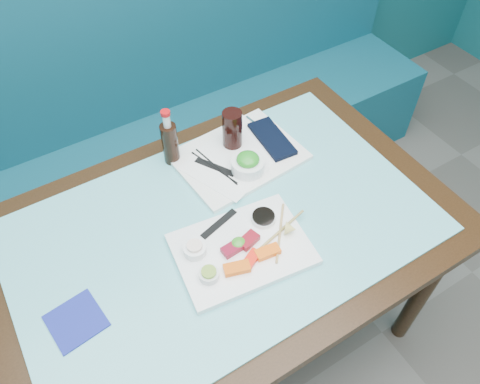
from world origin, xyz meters
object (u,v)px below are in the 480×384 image
dining_table (224,244)px  sashimi_plate (242,249)px  cola_glass (232,129)px  serving_tray (238,156)px  booth_bench (134,149)px  blue_napkin (76,321)px  seaweed_bowl (248,165)px  cola_bottle_body (170,144)px

dining_table → sashimi_plate: sashimi_plate is taller
dining_table → cola_glass: bearing=54.2°
dining_table → serving_tray: (0.19, 0.22, 0.10)m
booth_bench → blue_napkin: booth_bench is taller
seaweed_bowl → sashimi_plate: bearing=-125.1°
dining_table → seaweed_bowl: (0.18, 0.14, 0.13)m
cola_glass → blue_napkin: (-0.67, -0.34, -0.08)m
seaweed_bowl → cola_glass: cola_glass is taller
sashimi_plate → cola_glass: cola_glass is taller
cola_glass → cola_bottle_body: (-0.20, 0.05, -0.01)m
booth_bench → sashimi_plate: 1.02m
serving_tray → blue_napkin: bearing=-161.4°
sashimi_plate → seaweed_bowl: size_ratio=3.43×
booth_bench → serving_tray: (0.19, -0.62, 0.39)m
cola_glass → dining_table: bearing=-125.8°
cola_glass → blue_napkin: size_ratio=1.05×
booth_bench → cola_glass: size_ratio=21.95×
cola_bottle_body → seaweed_bowl: bearing=-44.7°
sashimi_plate → cola_glass: bearing=69.7°
serving_tray → booth_bench: bearing=102.2°
cola_bottle_body → blue_napkin: cola_bottle_body is taller
blue_napkin → seaweed_bowl: bearing=17.8°
serving_tray → seaweed_bowl: (-0.01, -0.07, 0.03)m
serving_tray → cola_glass: 0.09m
sashimi_plate → blue_napkin: bearing=-177.9°
booth_bench → seaweed_bowl: bearing=-75.6°
sashimi_plate → serving_tray: sashimi_plate is taller
dining_table → seaweed_bowl: 0.26m
cola_glass → cola_bottle_body: 0.21m
cola_glass → cola_bottle_body: bearing=165.7°
dining_table → booth_bench: bearing=90.0°
seaweed_bowl → cola_bottle_body: size_ratio=0.72×
booth_bench → blue_napkin: 1.09m
dining_table → cola_bottle_body: (-0.01, 0.33, 0.17)m
blue_napkin → cola_glass: bearing=26.8°
booth_bench → sashimi_plate: booth_bench is taller
dining_table → sashimi_plate: (0.00, -0.10, 0.10)m
sashimi_plate → serving_tray: bearing=67.2°
dining_table → cola_bottle_body: 0.37m
cola_bottle_body → dining_table: bearing=-89.1°
dining_table → serving_tray: serving_tray is taller
dining_table → cola_glass: 0.38m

